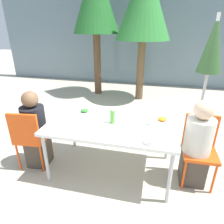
{
  "coord_description": "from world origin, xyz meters",
  "views": [
    {
      "loc": [
        0.53,
        -2.23,
        1.91
      ],
      "look_at": [
        0.0,
        0.0,
        0.89
      ],
      "focal_mm": 32.0,
      "sensor_mm": 36.0,
      "label": 1
    }
  ],
  "objects_px": {
    "salad_bowl": "(151,141)",
    "tree_behind_left": "(144,2)",
    "bottle": "(112,116)",
    "chair_left": "(29,135)",
    "drinking_cup": "(152,121)",
    "chair_right": "(200,144)",
    "person_right": "(197,146)",
    "person_left": "(36,132)",
    "closed_umbrella": "(211,55)"
  },
  "relations": [
    {
      "from": "salad_bowl",
      "to": "tree_behind_left",
      "type": "height_order",
      "value": "tree_behind_left"
    },
    {
      "from": "closed_umbrella",
      "to": "salad_bowl",
      "type": "distance_m",
      "value": 1.58
    },
    {
      "from": "chair_left",
      "to": "drinking_cup",
      "type": "relative_size",
      "value": 9.45
    },
    {
      "from": "salad_bowl",
      "to": "tree_behind_left",
      "type": "xyz_separation_m",
      "value": [
        -0.46,
        3.41,
        1.59
      ]
    },
    {
      "from": "chair_left",
      "to": "person_left",
      "type": "distance_m",
      "value": 0.1
    },
    {
      "from": "chair_right",
      "to": "bottle",
      "type": "distance_m",
      "value": 1.15
    },
    {
      "from": "person_right",
      "to": "closed_umbrella",
      "type": "relative_size",
      "value": 0.56
    },
    {
      "from": "chair_right",
      "to": "person_right",
      "type": "relative_size",
      "value": 0.78
    },
    {
      "from": "person_left",
      "to": "bottle",
      "type": "bearing_deg",
      "value": -0.33
    },
    {
      "from": "chair_right",
      "to": "drinking_cup",
      "type": "xyz_separation_m",
      "value": [
        -0.61,
        -0.02,
        0.27
      ]
    },
    {
      "from": "person_left",
      "to": "salad_bowl",
      "type": "bearing_deg",
      "value": -15.44
    },
    {
      "from": "chair_right",
      "to": "salad_bowl",
      "type": "height_order",
      "value": "chair_right"
    },
    {
      "from": "chair_left",
      "to": "chair_right",
      "type": "distance_m",
      "value": 2.24
    },
    {
      "from": "chair_left",
      "to": "bottle",
      "type": "xyz_separation_m",
      "value": [
        1.11,
        0.2,
        0.31
      ]
    },
    {
      "from": "person_left",
      "to": "drinking_cup",
      "type": "relative_size",
      "value": 12.0
    },
    {
      "from": "chair_right",
      "to": "bottle",
      "type": "bearing_deg",
      "value": 4.41
    },
    {
      "from": "chair_right",
      "to": "person_right",
      "type": "xyz_separation_m",
      "value": [
        -0.05,
        -0.08,
        0.02
      ]
    },
    {
      "from": "bottle",
      "to": "salad_bowl",
      "type": "height_order",
      "value": "bottle"
    },
    {
      "from": "chair_right",
      "to": "tree_behind_left",
      "type": "relative_size",
      "value": 0.27
    },
    {
      "from": "chair_left",
      "to": "person_right",
      "type": "distance_m",
      "value": 2.18
    },
    {
      "from": "closed_umbrella",
      "to": "tree_behind_left",
      "type": "distance_m",
      "value": 2.63
    },
    {
      "from": "bottle",
      "to": "drinking_cup",
      "type": "xyz_separation_m",
      "value": [
        0.49,
        0.07,
        -0.05
      ]
    },
    {
      "from": "person_left",
      "to": "closed_umbrella",
      "type": "xyz_separation_m",
      "value": [
        2.27,
        0.96,
        0.98
      ]
    },
    {
      "from": "closed_umbrella",
      "to": "tree_behind_left",
      "type": "xyz_separation_m",
      "value": [
        -1.16,
        2.2,
        0.84
      ]
    },
    {
      "from": "bottle",
      "to": "tree_behind_left",
      "type": "relative_size",
      "value": 0.06
    },
    {
      "from": "chair_left",
      "to": "person_left",
      "type": "bearing_deg",
      "value": 57.97
    },
    {
      "from": "chair_right",
      "to": "salad_bowl",
      "type": "xyz_separation_m",
      "value": [
        -0.6,
        -0.46,
        0.25
      ]
    },
    {
      "from": "closed_umbrella",
      "to": "tree_behind_left",
      "type": "height_order",
      "value": "tree_behind_left"
    },
    {
      "from": "chair_left",
      "to": "person_right",
      "type": "relative_size",
      "value": 0.78
    },
    {
      "from": "chair_right",
      "to": "closed_umbrella",
      "type": "relative_size",
      "value": 0.43
    },
    {
      "from": "bottle",
      "to": "tree_behind_left",
      "type": "bearing_deg",
      "value": 89.25
    },
    {
      "from": "drinking_cup",
      "to": "tree_behind_left",
      "type": "relative_size",
      "value": 0.03
    },
    {
      "from": "person_right",
      "to": "drinking_cup",
      "type": "height_order",
      "value": "person_right"
    },
    {
      "from": "bottle",
      "to": "drinking_cup",
      "type": "bearing_deg",
      "value": 8.42
    },
    {
      "from": "person_left",
      "to": "person_right",
      "type": "height_order",
      "value": "person_right"
    },
    {
      "from": "person_left",
      "to": "drinking_cup",
      "type": "height_order",
      "value": "person_left"
    },
    {
      "from": "chair_right",
      "to": "closed_umbrella",
      "type": "xyz_separation_m",
      "value": [
        0.09,
        0.75,
        1.0
      ]
    },
    {
      "from": "bottle",
      "to": "tree_behind_left",
      "type": "xyz_separation_m",
      "value": [
        0.04,
        3.05,
        1.52
      ]
    },
    {
      "from": "closed_umbrella",
      "to": "drinking_cup",
      "type": "bearing_deg",
      "value": -132.42
    },
    {
      "from": "chair_right",
      "to": "salad_bowl",
      "type": "relative_size",
      "value": 5.86
    },
    {
      "from": "person_right",
      "to": "drinking_cup",
      "type": "relative_size",
      "value": 12.15
    },
    {
      "from": "chair_left",
      "to": "tree_behind_left",
      "type": "xyz_separation_m",
      "value": [
        1.15,
        3.25,
        1.83
      ]
    },
    {
      "from": "tree_behind_left",
      "to": "drinking_cup",
      "type": "bearing_deg",
      "value": -81.33
    },
    {
      "from": "tree_behind_left",
      "to": "closed_umbrella",
      "type": "bearing_deg",
      "value": -62.27
    },
    {
      "from": "chair_left",
      "to": "person_right",
      "type": "xyz_separation_m",
      "value": [
        2.17,
        0.22,
        0.02
      ]
    },
    {
      "from": "person_left",
      "to": "person_right",
      "type": "relative_size",
      "value": 0.99
    },
    {
      "from": "closed_umbrella",
      "to": "person_left",
      "type": "bearing_deg",
      "value": -157.04
    },
    {
      "from": "bottle",
      "to": "drinking_cup",
      "type": "height_order",
      "value": "bottle"
    },
    {
      "from": "person_left",
      "to": "tree_behind_left",
      "type": "relative_size",
      "value": 0.35
    },
    {
      "from": "closed_umbrella",
      "to": "drinking_cup",
      "type": "height_order",
      "value": "closed_umbrella"
    }
  ]
}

